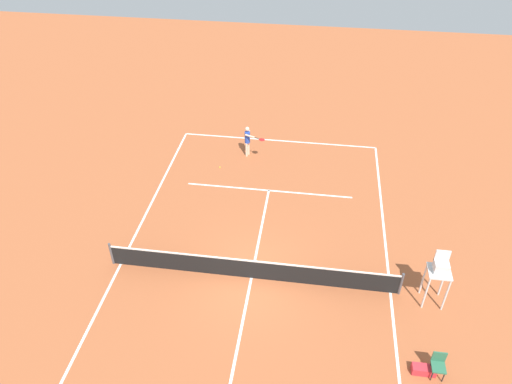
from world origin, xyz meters
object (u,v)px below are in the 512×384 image
(courtside_chair_near, at_px, (438,364))
(umpire_chair, at_px, (440,271))
(player_serving, at_px, (248,139))
(tennis_ball, at_px, (220,167))
(equipment_bag, at_px, (424,370))

(courtside_chair_near, bearing_deg, umpire_chair, -94.95)
(player_serving, xyz_separation_m, tennis_ball, (1.28, 1.37, -0.99))
(player_serving, relative_size, equipment_bag, 2.26)
(tennis_ball, distance_m, courtside_chair_near, 14.03)
(tennis_ball, relative_size, equipment_bag, 0.09)
(tennis_ball, distance_m, equipment_bag, 13.78)
(courtside_chair_near, bearing_deg, equipment_bag, 1.89)
(equipment_bag, bearing_deg, courtside_chair_near, -178.11)
(tennis_ball, bearing_deg, umpire_chair, 141.89)
(player_serving, height_order, umpire_chair, umpire_chair)
(tennis_ball, height_order, umpire_chair, umpire_chair)
(umpire_chair, xyz_separation_m, equipment_bag, (0.65, 3.09, -1.46))
(player_serving, bearing_deg, tennis_ball, -20.92)
(umpire_chair, xyz_separation_m, courtside_chair_near, (0.27, 3.08, -1.07))
(courtside_chair_near, xyz_separation_m, equipment_bag, (0.38, 0.01, -0.38))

